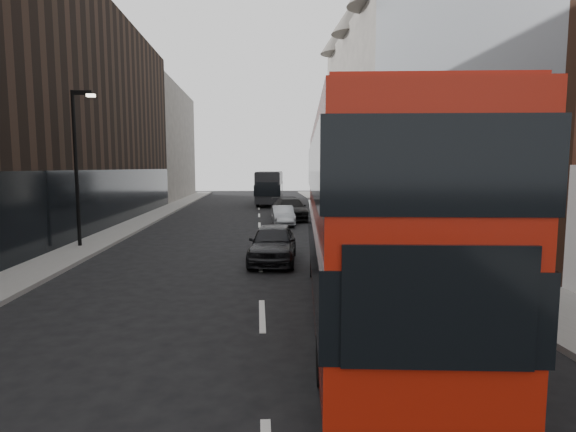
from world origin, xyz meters
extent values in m
cube|color=slate|center=(7.50, 25.00, 0.07)|extent=(3.00, 80.00, 0.15)
cube|color=slate|center=(-8.00, 25.00, 0.07)|extent=(2.00, 80.00, 0.15)
cube|color=#909499|center=(11.50, 21.00, 10.00)|extent=(5.00, 22.00, 20.00)
cube|color=silver|center=(9.15, 21.00, 1.90)|extent=(0.35, 21.00, 3.80)
cube|color=#615C55|center=(11.50, 44.00, 9.00)|extent=(5.00, 24.00, 18.00)
cone|color=#615C55|center=(9.50, 44.00, 19.50)|extent=(4.00, 4.00, 3.00)
cone|color=#615C55|center=(9.50, 52.00, 19.50)|extent=(4.00, 4.00, 3.00)
cube|color=black|center=(-11.50, 30.00, 7.00)|extent=(5.00, 24.00, 14.00)
cube|color=#615C55|center=(-11.50, 52.00, 6.50)|extent=(5.00, 20.00, 13.00)
cylinder|color=black|center=(-8.30, 18.00, 3.65)|extent=(0.16, 0.16, 7.00)
cube|color=black|center=(-7.90, 18.00, 7.05)|extent=(0.90, 0.15, 0.18)
cube|color=#FFF2CC|center=(-7.50, 18.00, 6.93)|extent=(0.35, 0.22, 0.12)
cube|color=#9D1709|center=(2.65, 7.99, 2.60)|extent=(3.91, 12.14, 4.34)
cube|color=black|center=(2.65, 7.99, 1.90)|extent=(4.03, 12.21, 1.19)
cube|color=black|center=(2.65, 7.99, 3.74)|extent=(4.03, 12.21, 1.19)
cube|color=black|center=(2.04, 2.03, 2.06)|extent=(2.30, 0.31, 1.52)
cube|color=black|center=(3.26, 13.95, 2.06)|extent=(2.30, 0.31, 1.52)
cube|color=#9D1709|center=(2.65, 7.99, 4.80)|extent=(3.75, 11.66, 0.12)
cylinder|color=black|center=(1.84, 11.91, 0.54)|extent=(0.43, 1.11, 1.08)
cylinder|color=black|center=(4.24, 11.67, 0.54)|extent=(0.43, 1.11, 1.08)
cylinder|color=black|center=(1.07, 4.32, 0.54)|extent=(0.43, 1.11, 1.08)
cylinder|color=black|center=(3.46, 4.07, 0.54)|extent=(0.43, 1.11, 1.08)
cube|color=black|center=(1.17, 42.95, 1.81)|extent=(3.14, 10.36, 2.88)
cube|color=black|center=(1.17, 42.95, 1.62)|extent=(3.26, 10.42, 1.02)
cube|color=black|center=(0.75, 37.84, 1.76)|extent=(1.97, 0.24, 1.30)
cube|color=black|center=(1.58, 48.07, 1.76)|extent=(1.97, 0.24, 1.30)
cube|color=black|center=(1.17, 42.95, 3.28)|extent=(3.01, 9.95, 0.12)
cylinder|color=black|center=(0.42, 46.29, 0.46)|extent=(0.35, 0.95, 0.93)
cylinder|color=black|center=(2.44, 46.13, 0.46)|extent=(0.35, 0.95, 0.93)
cylinder|color=black|center=(-0.10, 39.78, 0.46)|extent=(0.35, 0.95, 0.93)
cylinder|color=black|center=(1.91, 39.62, 0.46)|extent=(0.35, 0.95, 0.93)
imported|color=black|center=(0.50, 14.54, 0.75)|extent=(2.25, 4.58, 1.50)
imported|color=#989CA0|center=(1.52, 26.00, 0.62)|extent=(1.44, 3.83, 1.25)
imported|color=black|center=(2.22, 29.07, 0.77)|extent=(2.81, 5.51, 1.53)
camera|label=1|loc=(-0.09, -3.03, 3.72)|focal=28.00mm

